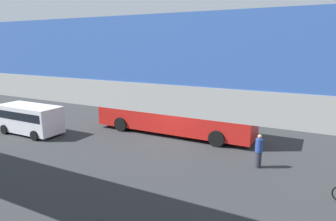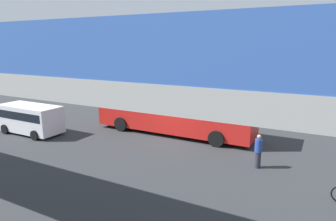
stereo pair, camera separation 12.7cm
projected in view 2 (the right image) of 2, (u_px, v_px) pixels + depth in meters
ground at (174, 138)px, 20.29m from camera, size 80.00×80.00×0.00m
city_bus at (173, 108)px, 20.92m from camera, size 11.54×2.85×3.15m
parked_van at (30, 117)px, 21.11m from camera, size 4.80×2.17×2.05m
pedestrian at (258, 151)px, 15.20m from camera, size 0.38×0.38×1.79m
lane_dash_leftmost at (241, 137)px, 20.51m from camera, size 2.00×0.20×0.01m
lane_dash_left at (188, 129)px, 22.34m from camera, size 2.00×0.20×0.01m
lane_dash_centre at (143, 123)px, 24.17m from camera, size 2.00×0.20×0.01m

